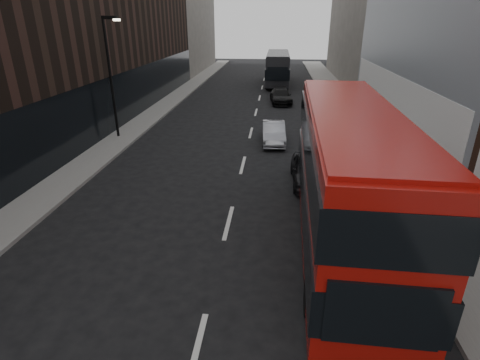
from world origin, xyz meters
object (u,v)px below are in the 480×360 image
(red_bus, at_px, (346,172))
(car_b, at_px, (274,133))
(car_a, at_px, (308,170))
(street_lamp, at_px, (111,70))
(car_c, at_px, (281,96))
(grey_bus, at_px, (278,67))

(red_bus, xyz_separation_m, car_b, (-2.37, 10.87, -1.91))
(car_a, relative_size, car_b, 0.98)
(car_a, bearing_deg, car_b, 104.25)
(street_lamp, xyz_separation_m, car_c, (10.22, 11.78, -3.55))
(car_a, height_order, car_c, car_a)
(car_c, bearing_deg, grey_bus, 86.54)
(street_lamp, xyz_separation_m, red_bus, (12.11, -10.87, -1.64))
(grey_bus, height_order, car_a, grey_bus)
(red_bus, bearing_deg, car_c, 96.50)
(red_bus, bearing_deg, grey_bus, 95.62)
(red_bus, height_order, car_b, red_bus)
(grey_bus, bearing_deg, car_c, -87.92)
(car_a, xyz_separation_m, car_b, (-1.67, 6.00, -0.01))
(red_bus, relative_size, car_c, 2.64)
(car_b, xyz_separation_m, car_c, (0.48, 11.78, 0.00))
(car_c, bearing_deg, street_lamp, -136.43)
(car_c, bearing_deg, red_bus, -90.72)
(street_lamp, bearing_deg, car_c, 49.05)
(grey_bus, height_order, car_c, grey_bus)
(grey_bus, xyz_separation_m, car_c, (0.38, -10.70, -1.24))
(grey_bus, xyz_separation_m, car_b, (-0.10, -22.48, -1.24))
(red_bus, xyz_separation_m, grey_bus, (-2.27, 33.35, -0.67))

